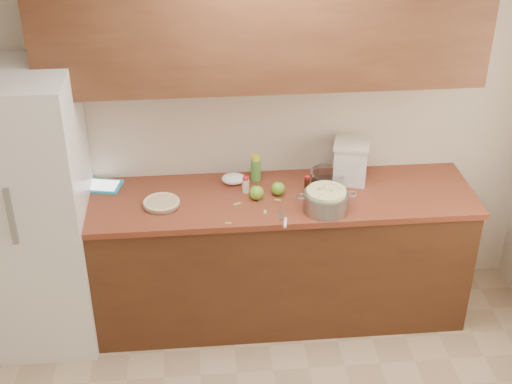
{
  "coord_description": "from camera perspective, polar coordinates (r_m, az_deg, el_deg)",
  "views": [
    {
      "loc": [
        -0.4,
        -2.33,
        3.18
      ],
      "look_at": [
        -0.06,
        1.43,
        0.98
      ],
      "focal_mm": 50.0,
      "sensor_mm": 36.0,
      "label": 1
    }
  ],
  "objects": [
    {
      "name": "lemon_bottle",
      "position": [
        4.58,
        -0.02,
        1.91
      ],
      "size": [
        0.06,
        0.06,
        0.18
      ],
      "rotation": [
        0.0,
        0.0,
        -0.19
      ],
      "color": "#4C8C38",
      "rests_on": "counter_run"
    },
    {
      "name": "tablet",
      "position": [
        4.64,
        -12.15,
        0.47
      ],
      "size": [
        0.26,
        0.22,
        0.02
      ],
      "rotation": [
        0.0,
        0.0,
        -0.22
      ],
      "color": "#29A8C5",
      "rests_on": "counter_run"
    },
    {
      "name": "peel_d",
      "position": [
        4.18,
        -2.23,
        -2.48
      ],
      "size": [
        0.04,
        0.02,
        0.0
      ],
      "primitive_type": "cube",
      "rotation": [
        0.0,
        0.0,
        -0.23
      ],
      "color": "#83A650",
      "rests_on": "counter_run"
    },
    {
      "name": "peel_a",
      "position": [
        4.4,
        0.28,
        -0.64
      ],
      "size": [
        0.02,
        0.03,
        0.0
      ],
      "primitive_type": "cube",
      "rotation": [
        0.0,
        0.0,
        -1.97
      ],
      "color": "#83A650",
      "rests_on": "counter_run"
    },
    {
      "name": "paring_knife",
      "position": [
        4.18,
        2.3,
        -2.38
      ],
      "size": [
        0.05,
        0.19,
        0.02
      ],
      "rotation": [
        0.0,
        0.0,
        -0.17
      ],
      "color": "gray",
      "rests_on": "counter_run"
    },
    {
      "name": "vanilla_bottle",
      "position": [
        4.49,
        4.1,
        0.67
      ],
      "size": [
        0.04,
        0.04,
        0.1
      ],
      "rotation": [
        0.0,
        0.0,
        0.28
      ],
      "color": "black",
      "rests_on": "counter_run"
    },
    {
      "name": "apple_center",
      "position": [
        4.44,
        1.79,
        0.28
      ],
      "size": [
        0.09,
        0.09,
        0.1
      ],
      "color": "#69A125",
      "rests_on": "counter_run"
    },
    {
      "name": "peel_c",
      "position": [
        4.4,
        1.74,
        -0.64
      ],
      "size": [
        0.04,
        0.03,
        0.0
      ],
      "primitive_type": "cube",
      "rotation": [
        0.0,
        0.0,
        -0.33
      ],
      "color": "#83A650",
      "rests_on": "counter_run"
    },
    {
      "name": "colander",
      "position": [
        4.29,
        5.62,
        -0.67
      ],
      "size": [
        0.37,
        0.27,
        0.14
      ],
      "rotation": [
        0.0,
        0.0,
        -0.34
      ],
      "color": "gray",
      "rests_on": "counter_run"
    },
    {
      "name": "apple_left",
      "position": [
        4.39,
        0.04,
        -0.05
      ],
      "size": [
        0.09,
        0.09,
        0.1
      ],
      "color": "#69A125",
      "rests_on": "counter_run"
    },
    {
      "name": "pie",
      "position": [
        4.37,
        -7.57,
        -0.89
      ],
      "size": [
        0.23,
        0.23,
        0.04
      ],
      "rotation": [
        0.0,
        0.0,
        -0.07
      ],
      "color": "silver",
      "rests_on": "counter_run"
    },
    {
      "name": "peel_b",
      "position": [
        4.28,
        0.74,
        -1.6
      ],
      "size": [
        0.02,
        0.04,
        0.0
      ],
      "primitive_type": "cube",
      "rotation": [
        0.0,
        0.0,
        1.48
      ],
      "color": "#83A650",
      "rests_on": "counter_run"
    },
    {
      "name": "paper_towel",
      "position": [
        4.57,
        -1.82,
        1.07
      ],
      "size": [
        0.18,
        0.16,
        0.06
      ],
      "primitive_type": "ellipsoid",
      "rotation": [
        0.0,
        0.0,
        0.24
      ],
      "color": "white",
      "rests_on": "counter_run"
    },
    {
      "name": "upper_cabinets",
      "position": [
        4.17,
        0.56,
        13.08
      ],
      "size": [
        2.6,
        0.34,
        0.7
      ],
      "primitive_type": "cube",
      "color": "brown",
      "rests_on": "room_shell"
    },
    {
      "name": "fridge",
      "position": [
        4.53,
        -17.71,
        -1.58
      ],
      "size": [
        0.7,
        0.7,
        1.8
      ],
      "primitive_type": "cube",
      "color": "white",
      "rests_on": "ground"
    },
    {
      "name": "peel_e",
      "position": [
        4.36,
        -1.53,
        -0.95
      ],
      "size": [
        0.05,
        0.04,
        0.0
      ],
      "primitive_type": "cube",
      "rotation": [
        0.0,
        0.0,
        0.43
      ],
      "color": "#83A650",
      "rests_on": "counter_run"
    },
    {
      "name": "flour_canister",
      "position": [
        4.6,
        7.59,
        2.47
      ],
      "size": [
        0.27,
        0.27,
        0.27
      ],
      "rotation": [
        0.0,
        0.0,
        -0.27
      ],
      "color": "silver",
      "rests_on": "counter_run"
    },
    {
      "name": "counter_run",
      "position": [
        4.7,
        0.66,
        -5.13
      ],
      "size": [
        2.64,
        0.68,
        0.92
      ],
      "color": "#4A2715",
      "rests_on": "ground"
    },
    {
      "name": "cinnamon_shaker",
      "position": [
        4.46,
        -0.84,
        0.57
      ],
      "size": [
        0.04,
        0.04,
        0.11
      ],
      "rotation": [
        0.0,
        0.0,
        0.22
      ],
      "color": "beige",
      "rests_on": "counter_run"
    },
    {
      "name": "mixing_bowl",
      "position": [
        4.59,
        5.78,
        1.24
      ],
      "size": [
        0.23,
        0.23,
        0.09
      ],
      "rotation": [
        0.0,
        0.0,
        0.23
      ],
      "color": "silver",
      "rests_on": "counter_run"
    },
    {
      "name": "room_shell",
      "position": [
        3.02,
        3.62,
        -8.3
      ],
      "size": [
        3.6,
        3.6,
        3.6
      ],
      "color": "tan",
      "rests_on": "ground"
    }
  ]
}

